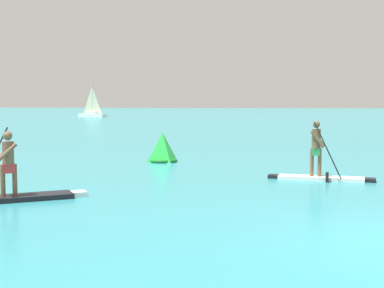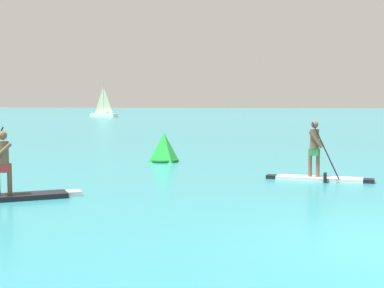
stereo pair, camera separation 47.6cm
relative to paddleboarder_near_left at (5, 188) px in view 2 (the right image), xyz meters
name	(u,v)px [view 2 (the right image)]	position (x,y,z in m)	size (l,w,h in m)	color
paddleboarder_near_left	(5,188)	(0.00, 0.00, 0.00)	(3.04, 2.41, 1.73)	black
paddleboarder_mid_center	(318,167)	(7.07, 5.02, 0.10)	(3.10, 0.88, 1.78)	white
race_marker_buoy	(164,149)	(1.22, 8.68, 0.21)	(1.32, 1.32, 1.14)	green
sailboat_left_horizon	(104,112)	(-26.99, 67.50, 0.50)	(5.08, 2.65, 5.74)	white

